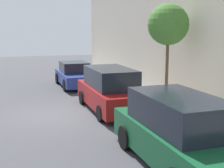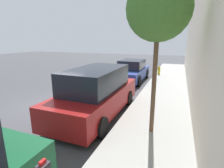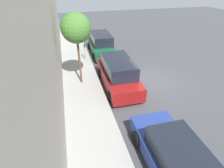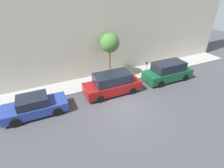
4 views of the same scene
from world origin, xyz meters
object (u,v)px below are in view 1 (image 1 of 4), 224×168
parked_minivan_second (110,90)px  parking_meter_near (203,110)px  fire_hydrant (90,72)px  parked_sedan_third (74,75)px  parked_minivan_nearest (179,132)px  street_tree (168,25)px

parked_minivan_second → parking_meter_near: bearing=-71.3°
parking_meter_near → fire_hydrant: 13.55m
parked_minivan_second → parked_sedan_third: size_ratio=1.09×
parked_minivan_nearest → parking_meter_near: (1.71, 1.37, 0.11)m
parked_minivan_nearest → parking_meter_near: size_ratio=3.42×
parked_minivan_second → parked_sedan_third: 6.36m
parked_minivan_second → street_tree: size_ratio=1.09×
parking_meter_near → street_tree: (0.76, 3.80, 2.72)m
parked_minivan_nearest → parking_meter_near: 2.20m
parked_minivan_second → street_tree: street_tree is taller
parking_meter_near → street_tree: size_ratio=0.32×
parked_sedan_third → street_tree: size_ratio=1.00×
parked_minivan_nearest → parking_meter_near: bearing=38.6°
street_tree → fire_hydrant: 10.31m
parked_sedan_third → fire_hydrant: size_ratio=6.56×
parked_minivan_nearest → parking_meter_near: parked_minivan_nearest is taller
parked_sedan_third → parking_meter_near: parking_meter_near is taller
parked_minivan_nearest → street_tree: (2.48, 5.16, 2.84)m
parked_minivan_second → fire_hydrant: 9.03m
parked_minivan_second → parked_sedan_third: (-0.23, 6.35, -0.20)m
parked_minivan_nearest → parked_sedan_third: (-0.09, 12.36, -0.20)m
parking_meter_near → street_tree: bearing=78.6°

